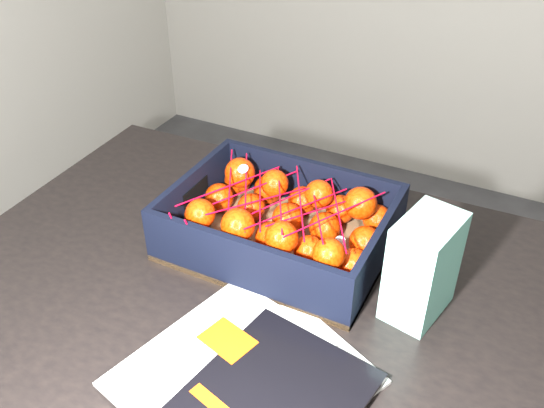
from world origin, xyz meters
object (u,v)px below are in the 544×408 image
at_px(table, 288,341).
at_px(produce_crate, 280,231).
at_px(retail_carton, 423,267).
at_px(magazine_stack, 249,384).

relative_size(table, produce_crate, 3.28).
bearing_deg(retail_carton, magazine_stack, -110.25).
height_order(table, retail_carton, retail_carton).
height_order(produce_crate, retail_carton, retail_carton).
bearing_deg(produce_crate, retail_carton, -9.56).
height_order(table, magazine_stack, magazine_stack).
relative_size(table, magazine_stack, 3.35).
distance_m(magazine_stack, retail_carton, 0.31).
relative_size(produce_crate, retail_carton, 2.20).
bearing_deg(table, magazine_stack, -81.51).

